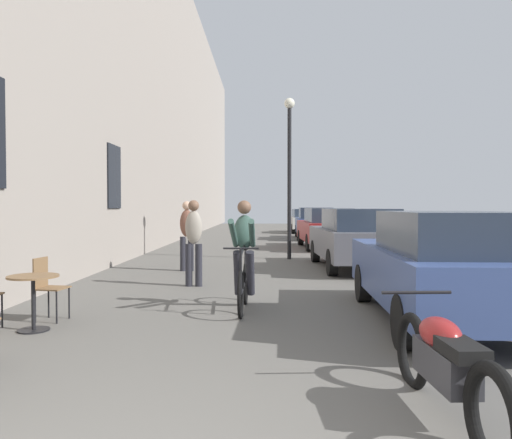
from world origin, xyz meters
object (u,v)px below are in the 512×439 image
cafe_chair_mid_toward_street (47,284)px  pedestrian_mid (187,232)px  parked_car_fourth (315,223)px  cafe_table_mid (33,291)px  pedestrian_near (194,238)px  parked_car_third (326,228)px  parked_car_nearest (442,266)px  parked_car_fifth (304,220)px  cyclist_on_bicycle (244,257)px  parked_car_second (355,238)px  parked_motorcycle (446,365)px  street_lamp (289,157)px

cafe_chair_mid_toward_street → pedestrian_mid: pedestrian_mid is taller
parked_car_fourth → cafe_table_mid: bearing=-106.5°
cafe_table_mid → pedestrian_near: 3.99m
parked_car_third → parked_car_fourth: size_ratio=1.00×
parked_car_nearest → parked_car_third: parked_car_nearest is taller
parked_car_third → parked_car_fifth: size_ratio=1.07×
parked_car_nearest → parked_car_third: 12.29m
parked_car_nearest → cafe_chair_mid_toward_street: bearing=179.0°
parked_car_third → parked_car_fourth: parked_car_fourth is taller
cafe_chair_mid_toward_street → cyclist_on_bicycle: bearing=18.0°
parked_car_second → parked_car_fifth: 17.69m
parked_car_fourth → parked_car_fifth: 5.83m
parked_car_third → parked_motorcycle: bearing=-93.6°
cafe_chair_mid_toward_street → parked_car_fifth: 24.26m
parked_motorcycle → parked_car_nearest: bearing=71.1°
parked_car_nearest → parked_car_fifth: 23.72m
parked_car_second → pedestrian_near: bearing=-142.5°
cyclist_on_bicycle → parked_car_second: (2.67, 5.05, -0.00)m
pedestrian_near → parked_car_third: bearing=67.5°
cyclist_on_bicycle → pedestrian_near: bearing=117.1°
cafe_table_mid → parked_car_second: 8.44m
cafe_table_mid → parked_car_second: bearing=50.8°
pedestrian_near → pedestrian_mid: size_ratio=1.00×
cafe_chair_mid_toward_street → parked_car_second: 8.04m
pedestrian_mid → parked_car_second: size_ratio=0.39×
cafe_table_mid → parked_car_second: parked_car_second is taller
street_lamp → cyclist_on_bicycle: bearing=-98.3°
pedestrian_mid → parked_car_third: pedestrian_mid is taller
cyclist_on_bicycle → parked_car_fifth: (2.74, 22.74, -0.06)m
pedestrian_near → parked_car_fifth: pedestrian_near is taller
parked_car_second → parked_car_fifth: size_ratio=1.08×
parked_car_second → parked_car_fourth: bearing=89.4°
parked_car_second → parked_car_fourth: (0.13, 11.86, -0.00)m
cafe_table_mid → parked_car_fifth: (5.41, 24.22, 0.23)m
street_lamp → parked_motorcycle: size_ratio=2.28×
parked_motorcycle → street_lamp: bearing=93.2°
pedestrian_mid → parked_car_fourth: (4.41, 12.37, -0.18)m
street_lamp → cafe_table_mid: bearing=-112.9°
cafe_chair_mid_toward_street → parked_car_fifth: size_ratio=0.22×
cyclist_on_bicycle → parked_car_nearest: bearing=-19.6°
parked_car_nearest → cafe_table_mid: bearing=-174.8°
cyclist_on_bicycle → parked_car_third: (2.68, 11.30, -0.01)m
cafe_chair_mid_toward_street → street_lamp: size_ratio=0.18×
street_lamp → parked_car_fourth: street_lamp is taller
pedestrian_near → parked_car_fourth: pedestrian_near is taller
cafe_table_mid → parked_car_fifth: bearing=77.4°
parked_car_second → parked_motorcycle: (-0.95, -9.12, -0.40)m
pedestrian_mid → parked_motorcycle: bearing=-68.8°
pedestrian_near → parked_car_fourth: bearing=75.2°
cyclist_on_bicycle → pedestrian_mid: (-1.62, 4.54, 0.17)m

